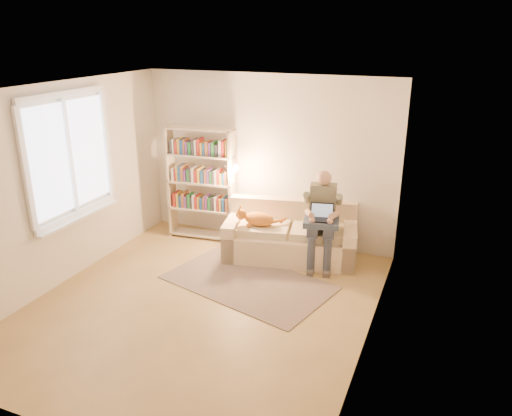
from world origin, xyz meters
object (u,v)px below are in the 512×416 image
at_px(laptop, 319,215).
at_px(bookshelf, 201,178).
at_px(person, 322,214).
at_px(cat, 258,218).
at_px(sofa, 291,238).

xyz_separation_m(laptop, bookshelf, (-2.01, 0.33, 0.22)).
height_order(person, cat, person).
relative_size(person, cat, 2.06).
bearing_deg(sofa, cat, -165.26).
height_order(cat, bookshelf, bookshelf).
height_order(sofa, bookshelf, bookshelf).
distance_m(sofa, cat, 0.58).
distance_m(laptop, bookshelf, 2.05).
xyz_separation_m(sofa, person, (0.47, -0.05, 0.47)).
distance_m(person, laptop, 0.12).
bearing_deg(bookshelf, cat, -24.33).
bearing_deg(laptop, bookshelf, 158.68).
height_order(sofa, cat, sofa).
xyz_separation_m(cat, laptop, (0.89, 0.05, 0.16)).
bearing_deg(laptop, cat, 170.91).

